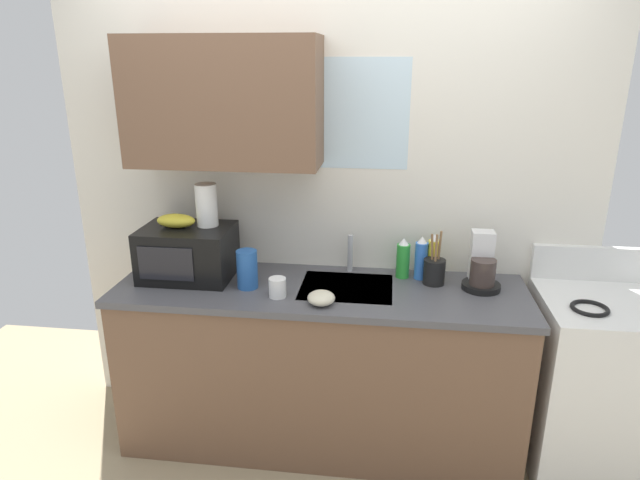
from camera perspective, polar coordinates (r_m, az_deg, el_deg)
kitchen_wall_assembly at (r=2.92m, az=-1.21°, el=6.01°), size 2.84×0.42×2.50m
counter_unit at (r=2.97m, az=0.06°, el=-12.74°), size 2.07×0.63×0.90m
sink_faucet at (r=2.94m, az=3.16°, el=-1.37°), size 0.03×0.03×0.20m
stove_range at (r=3.14m, az=26.61°, el=-13.12°), size 0.60×0.60×1.08m
microwave at (r=2.92m, az=-13.60°, el=-1.27°), size 0.46×0.35×0.27m
banana_bunch at (r=2.89m, az=-14.76°, el=1.96°), size 0.20×0.11×0.07m
paper_towel_roll at (r=2.87m, az=-11.73°, el=3.59°), size 0.11×0.11×0.22m
coffee_maker at (r=2.85m, az=16.48°, el=-2.75°), size 0.19×0.21×0.28m
dish_soap_bottle_green at (r=2.88m, az=8.64°, el=-1.97°), size 0.07×0.07×0.22m
dish_soap_bottle_blue at (r=2.88m, az=10.48°, el=-1.94°), size 0.07×0.07×0.23m
dish_soap_bottle_yellow at (r=2.89m, az=11.71°, el=-1.82°), size 0.06×0.06×0.24m
cereal_canister at (r=2.75m, az=-7.59°, el=-3.04°), size 0.10×0.10×0.19m
mug_white at (r=2.65m, az=-4.45°, el=-4.95°), size 0.08×0.08×0.09m
utensil_crock at (r=2.84m, az=11.80°, el=-3.14°), size 0.11×0.11×0.28m
small_bowl at (r=2.57m, az=0.13°, el=-6.05°), size 0.13×0.13×0.06m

